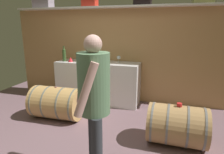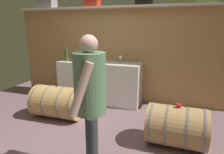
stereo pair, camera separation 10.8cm
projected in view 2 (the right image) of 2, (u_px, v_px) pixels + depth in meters
The scene contains 13 objects.
ground_plane at pixel (89, 132), 3.26m from camera, with size 6.09×7.57×0.02m, color #73575F.
back_wall_panel at pixel (119, 56), 4.51m from camera, with size 4.89×0.10×2.01m, color tan.
high_shelf_board at pixel (117, 7), 4.12m from camera, with size 4.50×0.40×0.03m, color white.
toolcase_grey at pixel (46, 2), 4.61m from camera, with size 0.43×0.24×0.30m, color gray.
toolcase_red at pixel (92, 1), 4.26m from camera, with size 0.31×0.22×0.26m, color red.
work_cabinet at pixel (100, 82), 4.45m from camera, with size 1.81×0.55×0.90m, color white.
wine_bottle_green at pixel (67, 54), 4.42m from camera, with size 0.08×0.08×0.33m.
wine_glass at pixel (120, 58), 4.26m from camera, with size 0.08×0.08×0.15m.
red_funnel at pixel (73, 59), 4.41m from camera, with size 0.11×0.11×0.10m, color red.
wine_barrel_near at pixel (176, 126), 2.81m from camera, with size 0.82×0.59×0.59m.
wine_barrel_far at pixel (58, 102), 3.70m from camera, with size 0.90×0.61×0.59m.
tasting_cup at pixel (179, 105), 2.73m from camera, with size 0.07×0.07×0.04m, color red.
winemaker_pouring at pixel (90, 94), 2.08m from camera, with size 0.43×0.50×1.57m.
Camera 2 is at (1.30, -2.12, 1.65)m, focal length 32.33 mm.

